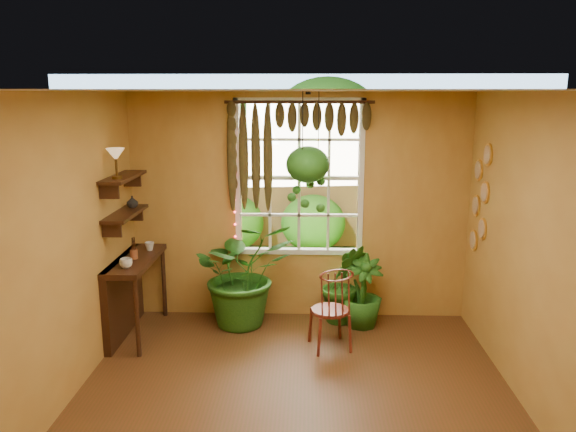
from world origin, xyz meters
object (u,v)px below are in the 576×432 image
Objects in this scene: windsor_chair at (331,321)px; potted_plant_mid at (344,283)px; counter_ledge at (127,288)px; potted_plant_left at (243,273)px; hanging_basket at (308,166)px.

potted_plant_mid is at bearing 60.40° from windsor_chair.
potted_plant_left is (1.27, 0.33, 0.08)m from counter_ledge.
potted_plant_mid is at bearing 2.48° from hanging_basket.
windsor_chair is 1.73m from hanging_basket.
counter_ledge is 1.12× the size of windsor_chair.
counter_ledge is 0.89× the size of hanging_basket.
potted_plant_left is at bearing 14.73° from counter_ledge.
hanging_basket is (0.74, 0.08, 1.24)m from potted_plant_left.
windsor_chair is 1.11× the size of potted_plant_mid.
counter_ledge is at bearing -169.94° from potted_plant_mid.
potted_plant_left is at bearing 131.92° from windsor_chair.
hanging_basket is at bearing -177.52° from potted_plant_mid.
hanging_basket reaches higher than potted_plant_mid.
hanging_basket reaches higher than counter_ledge.
hanging_basket reaches higher than windsor_chair.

